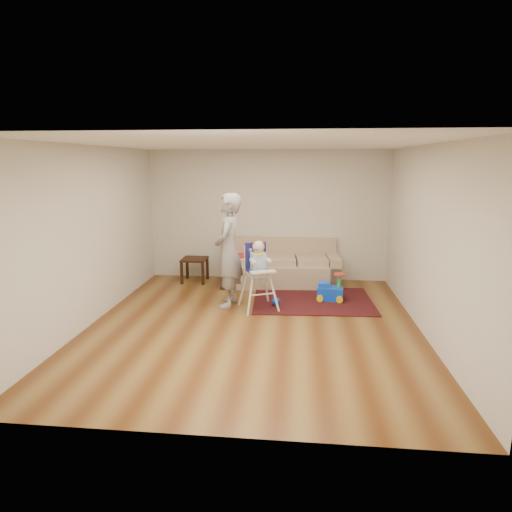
# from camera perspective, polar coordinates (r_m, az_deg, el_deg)

# --- Properties ---
(ground) EXTENTS (5.50, 5.50, 0.00)m
(ground) POSITION_cam_1_polar(r_m,az_deg,el_deg) (6.66, -0.35, -9.18)
(ground) COLOR #542C10
(ground) RESTS_ON ground
(room_envelope) EXTENTS (5.04, 5.52, 2.72)m
(room_envelope) POSITION_cam_1_polar(r_m,az_deg,el_deg) (6.74, 0.11, 7.52)
(room_envelope) COLOR beige
(room_envelope) RESTS_ON ground
(sofa) EXTENTS (2.41, 1.13, 0.91)m
(sofa) POSITION_cam_1_polar(r_m,az_deg,el_deg) (8.69, 3.20, -0.87)
(sofa) COLOR tan
(sofa) RESTS_ON ground
(side_table) EXTENTS (0.50, 0.50, 0.50)m
(side_table) POSITION_cam_1_polar(r_m,az_deg,el_deg) (9.01, -8.16, -1.84)
(side_table) COLOR black
(side_table) RESTS_ON ground
(area_rug) EXTENTS (2.18, 1.68, 0.02)m
(area_rug) POSITION_cam_1_polar(r_m,az_deg,el_deg) (7.83, 7.56, -5.87)
(area_rug) COLOR black
(area_rug) RESTS_ON ground
(ride_on_toy) EXTENTS (0.47, 0.35, 0.50)m
(ride_on_toy) POSITION_cam_1_polar(r_m,az_deg,el_deg) (7.81, 9.85, -4.02)
(ride_on_toy) COLOR blue
(ride_on_toy) RESTS_ON area_rug
(toy_ball) EXTENTS (0.14, 0.14, 0.14)m
(toy_ball) POSITION_cam_1_polar(r_m,az_deg,el_deg) (7.46, 2.64, -6.06)
(toy_ball) COLOR blue
(toy_ball) RESTS_ON area_rug
(high_chair) EXTENTS (0.72, 0.72, 1.19)m
(high_chair) POSITION_cam_1_polar(r_m,az_deg,el_deg) (7.20, 0.33, -2.71)
(high_chair) COLOR silver
(high_chair) RESTS_ON ground
(adult) EXTENTS (0.50, 0.73, 1.95)m
(adult) POSITION_cam_1_polar(r_m,az_deg,el_deg) (7.30, -3.70, 0.73)
(adult) COLOR gray
(adult) RESTS_ON ground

